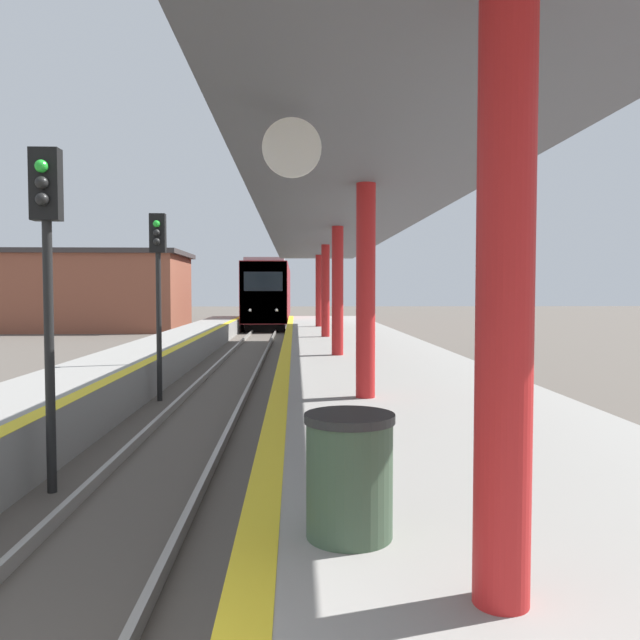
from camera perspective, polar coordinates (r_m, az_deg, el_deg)
name	(u,v)px	position (r m, az deg, el deg)	size (l,w,h in m)	color
train	(270,294)	(48.25, -4.56, 2.42)	(2.90, 21.58, 4.63)	black
signal_near	(47,253)	(8.60, -23.69, 5.62)	(0.36, 0.31, 4.36)	black
signal_mid	(158,270)	(14.98, -14.58, 4.42)	(0.36, 0.31, 4.36)	black
station_canopy	(338,227)	(16.58, 1.62, 8.53)	(3.83, 32.92, 3.60)	red
trash_bin	(349,475)	(4.45, 2.71, -13.96)	(0.63, 0.63, 0.86)	#384C38
station_building	(91,291)	(43.29, -20.21, 2.53)	(12.36, 7.89, 5.12)	brown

